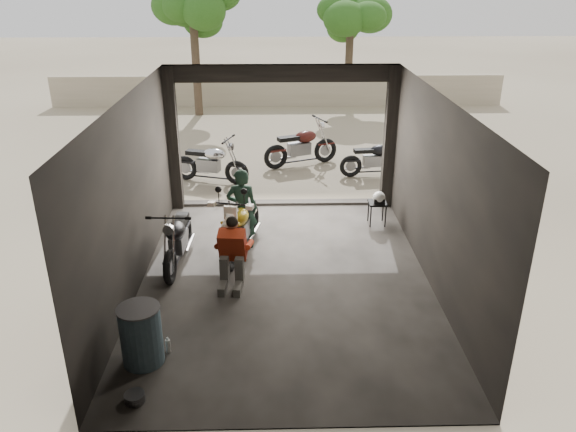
{
  "coord_description": "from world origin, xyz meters",
  "views": [
    {
      "loc": [
        -0.17,
        -8.57,
        4.98
      ],
      "look_at": [
        0.07,
        0.6,
        0.97
      ],
      "focal_mm": 35.0,
      "sensor_mm": 36.0,
      "label": 1
    }
  ],
  "objects_px": {
    "mechanic": "(232,256)",
    "helmet": "(379,197)",
    "outside_bike_a": "(210,160)",
    "rider": "(242,209)",
    "left_bike": "(177,235)",
    "main_bike": "(241,222)",
    "outside_bike_c": "(376,156)",
    "sign_post": "(427,131)",
    "oil_drum": "(141,336)",
    "outside_bike_b": "(301,143)",
    "stool": "(377,205)"
  },
  "relations": [
    {
      "from": "helmet",
      "to": "sign_post",
      "type": "relative_size",
      "value": 0.11
    },
    {
      "from": "rider",
      "to": "helmet",
      "type": "relative_size",
      "value": 5.79
    },
    {
      "from": "left_bike",
      "to": "outside_bike_b",
      "type": "bearing_deg",
      "value": 69.42
    },
    {
      "from": "left_bike",
      "to": "outside_bike_c",
      "type": "distance_m",
      "value": 6.52
    },
    {
      "from": "left_bike",
      "to": "mechanic",
      "type": "relative_size",
      "value": 1.47
    },
    {
      "from": "stool",
      "to": "helmet",
      "type": "relative_size",
      "value": 1.87
    },
    {
      "from": "left_bike",
      "to": "sign_post",
      "type": "distance_m",
      "value": 6.12
    },
    {
      "from": "outside_bike_a",
      "to": "mechanic",
      "type": "xyz_separation_m",
      "value": [
        0.89,
        -5.23,
        -0.01
      ]
    },
    {
      "from": "left_bike",
      "to": "outside_bike_a",
      "type": "distance_m",
      "value": 4.41
    },
    {
      "from": "main_bike",
      "to": "outside_bike_b",
      "type": "distance_m",
      "value": 5.44
    },
    {
      "from": "left_bike",
      "to": "outside_bike_c",
      "type": "height_order",
      "value": "left_bike"
    },
    {
      "from": "outside_bike_b",
      "to": "sign_post",
      "type": "xyz_separation_m",
      "value": [
        2.7,
        -2.69,
        1.05
      ]
    },
    {
      "from": "outside_bike_a",
      "to": "mechanic",
      "type": "relative_size",
      "value": 1.5
    },
    {
      "from": "rider",
      "to": "helmet",
      "type": "bearing_deg",
      "value": -159.43
    },
    {
      "from": "rider",
      "to": "helmet",
      "type": "xyz_separation_m",
      "value": [
        2.81,
        0.94,
        -0.16
      ]
    },
    {
      "from": "outside_bike_b",
      "to": "mechanic",
      "type": "xyz_separation_m",
      "value": [
        -1.48,
        -6.53,
        -0.05
      ]
    },
    {
      "from": "main_bike",
      "to": "left_bike",
      "type": "height_order",
      "value": "main_bike"
    },
    {
      "from": "stool",
      "to": "sign_post",
      "type": "xyz_separation_m",
      "value": [
        1.27,
        1.34,
        1.25
      ]
    },
    {
      "from": "outside_bike_a",
      "to": "rider",
      "type": "xyz_separation_m",
      "value": [
        1.0,
        -3.73,
        0.2
      ]
    },
    {
      "from": "outside_bike_c",
      "to": "main_bike",
      "type": "bearing_deg",
      "value": 136.31
    },
    {
      "from": "oil_drum",
      "to": "outside_bike_b",
      "type": "bearing_deg",
      "value": 73.27
    },
    {
      "from": "outside_bike_b",
      "to": "rider",
      "type": "relative_size",
      "value": 1.19
    },
    {
      "from": "outside_bike_c",
      "to": "sign_post",
      "type": "bearing_deg",
      "value": -162.72
    },
    {
      "from": "main_bike",
      "to": "stool",
      "type": "bearing_deg",
      "value": 37.21
    },
    {
      "from": "left_bike",
      "to": "helmet",
      "type": "relative_size",
      "value": 6.24
    },
    {
      "from": "left_bike",
      "to": "main_bike",
      "type": "bearing_deg",
      "value": 24.22
    },
    {
      "from": "main_bike",
      "to": "outside_bike_a",
      "type": "height_order",
      "value": "main_bike"
    },
    {
      "from": "mechanic",
      "to": "left_bike",
      "type": "bearing_deg",
      "value": 147.02
    },
    {
      "from": "helmet",
      "to": "left_bike",
      "type": "bearing_deg",
      "value": -156.33
    },
    {
      "from": "rider",
      "to": "oil_drum",
      "type": "height_order",
      "value": "rider"
    },
    {
      "from": "left_bike",
      "to": "sign_post",
      "type": "height_order",
      "value": "sign_post"
    },
    {
      "from": "outside_bike_b",
      "to": "helmet",
      "type": "height_order",
      "value": "outside_bike_b"
    },
    {
      "from": "rider",
      "to": "sign_post",
      "type": "height_order",
      "value": "sign_post"
    },
    {
      "from": "left_bike",
      "to": "outside_bike_c",
      "type": "xyz_separation_m",
      "value": [
        4.43,
        4.78,
        -0.03
      ]
    },
    {
      "from": "main_bike",
      "to": "mechanic",
      "type": "bearing_deg",
      "value": -80.91
    },
    {
      "from": "mechanic",
      "to": "helmet",
      "type": "height_order",
      "value": "mechanic"
    },
    {
      "from": "outside_bike_a",
      "to": "outside_bike_c",
      "type": "bearing_deg",
      "value": -67.66
    },
    {
      "from": "outside_bike_a",
      "to": "helmet",
      "type": "bearing_deg",
      "value": -108.91
    },
    {
      "from": "main_bike",
      "to": "outside_bike_a",
      "type": "bearing_deg",
      "value": 117.57
    },
    {
      "from": "outside_bike_a",
      "to": "sign_post",
      "type": "distance_m",
      "value": 5.36
    },
    {
      "from": "rider",
      "to": "outside_bike_a",
      "type": "bearing_deg",
      "value": -72.95
    },
    {
      "from": "outside_bike_c",
      "to": "rider",
      "type": "distance_m",
      "value": 5.26
    },
    {
      "from": "stool",
      "to": "outside_bike_b",
      "type": "bearing_deg",
      "value": 109.52
    },
    {
      "from": "outside_bike_a",
      "to": "rider",
      "type": "bearing_deg",
      "value": -147.75
    },
    {
      "from": "helmet",
      "to": "oil_drum",
      "type": "relative_size",
      "value": 0.32
    },
    {
      "from": "mechanic",
      "to": "oil_drum",
      "type": "relative_size",
      "value": 1.36
    },
    {
      "from": "outside_bike_c",
      "to": "sign_post",
      "type": "height_order",
      "value": "sign_post"
    },
    {
      "from": "oil_drum",
      "to": "rider",
      "type": "bearing_deg",
      "value": 71.22
    },
    {
      "from": "left_bike",
      "to": "sign_post",
      "type": "xyz_separation_m",
      "value": [
        5.21,
        3.01,
        1.11
      ]
    },
    {
      "from": "mechanic",
      "to": "outside_bike_b",
      "type": "bearing_deg",
      "value": 82.79
    }
  ]
}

